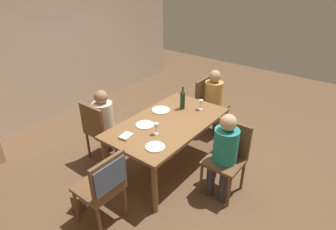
{
  "coord_description": "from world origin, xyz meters",
  "views": [
    {
      "loc": [
        -2.62,
        -2.01,
        2.58
      ],
      "look_at": [
        0.0,
        0.0,
        0.83
      ],
      "focal_mm": 30.25,
      "sensor_mm": 36.0,
      "label": 1
    }
  ],
  "objects_px": {
    "dining_table": "(168,127)",
    "wine_glass_near_left": "(156,126)",
    "dinner_plate_host": "(161,110)",
    "person_man_bearded": "(215,98)",
    "person_man_guest": "(224,150)",
    "chair_far_left": "(100,128)",
    "chair_near": "(228,153)",
    "chair_right_end": "(208,102)",
    "wine_glass_centre": "(201,103)",
    "wine_bottle_tall_green": "(183,99)",
    "dinner_plate_guest_right": "(145,125)",
    "chair_left_end": "(105,182)",
    "person_woman_host": "(105,119)",
    "handbag": "(83,197)",
    "dinner_plate_guest_left": "(155,147)"
  },
  "relations": [
    {
      "from": "dining_table",
      "to": "wine_glass_near_left",
      "type": "relative_size",
      "value": 11.4
    },
    {
      "from": "wine_glass_near_left",
      "to": "dinner_plate_host",
      "type": "bearing_deg",
      "value": 33.71
    },
    {
      "from": "person_man_bearded",
      "to": "person_man_guest",
      "type": "xyz_separation_m",
      "value": [
        -1.26,
        -0.84,
        -0.0
      ]
    },
    {
      "from": "chair_far_left",
      "to": "chair_near",
      "type": "xyz_separation_m",
      "value": [
        0.56,
        -1.72,
        0.0
      ]
    },
    {
      "from": "chair_right_end",
      "to": "wine_glass_centre",
      "type": "relative_size",
      "value": 6.17
    },
    {
      "from": "dining_table",
      "to": "wine_bottle_tall_green",
      "type": "relative_size",
      "value": 4.99
    },
    {
      "from": "dinner_plate_guest_right",
      "to": "chair_left_end",
      "type": "bearing_deg",
      "value": -162.56
    },
    {
      "from": "chair_far_left",
      "to": "person_man_bearded",
      "type": "bearing_deg",
      "value": 62.45
    },
    {
      "from": "person_man_bearded",
      "to": "person_man_guest",
      "type": "relative_size",
      "value": 1.0
    },
    {
      "from": "chair_far_left",
      "to": "chair_left_end",
      "type": "relative_size",
      "value": 1.0
    },
    {
      "from": "wine_bottle_tall_green",
      "to": "dinner_plate_guest_right",
      "type": "distance_m",
      "value": 0.73
    },
    {
      "from": "chair_left_end",
      "to": "person_woman_host",
      "type": "xyz_separation_m",
      "value": [
        0.87,
        0.98,
        0.04
      ]
    },
    {
      "from": "chair_far_left",
      "to": "wine_bottle_tall_green",
      "type": "distance_m",
      "value": 1.25
    },
    {
      "from": "wine_glass_centre",
      "to": "dinner_plate_guest_right",
      "type": "relative_size",
      "value": 0.62
    },
    {
      "from": "chair_far_left",
      "to": "person_woman_host",
      "type": "bearing_deg",
      "value": 90.0
    },
    {
      "from": "handbag",
      "to": "chair_near",
      "type": "bearing_deg",
      "value": -42.6
    },
    {
      "from": "person_woman_host",
      "to": "person_man_bearded",
      "type": "height_order",
      "value": "person_man_bearded"
    },
    {
      "from": "person_man_bearded",
      "to": "dinner_plate_guest_right",
      "type": "relative_size",
      "value": 4.59
    },
    {
      "from": "dining_table",
      "to": "dinner_plate_guest_left",
      "type": "bearing_deg",
      "value": -156.21
    },
    {
      "from": "dinner_plate_host",
      "to": "wine_glass_centre",
      "type": "bearing_deg",
      "value": -48.8
    },
    {
      "from": "chair_left_end",
      "to": "chair_far_left",
      "type": "bearing_deg",
      "value": 52.33
    },
    {
      "from": "chair_left_end",
      "to": "dining_table",
      "type": "bearing_deg",
      "value": 5.75
    },
    {
      "from": "handbag",
      "to": "wine_bottle_tall_green",
      "type": "bearing_deg",
      "value": -9.36
    },
    {
      "from": "person_man_guest",
      "to": "dinner_plate_guest_left",
      "type": "bearing_deg",
      "value": 41.67
    },
    {
      "from": "person_woman_host",
      "to": "chair_near",
      "type": "bearing_deg",
      "value": 14.46
    },
    {
      "from": "dining_table",
      "to": "chair_far_left",
      "type": "bearing_deg",
      "value": 118.61
    },
    {
      "from": "person_man_bearded",
      "to": "chair_right_end",
      "type": "bearing_deg",
      "value": -90.0
    },
    {
      "from": "dining_table",
      "to": "person_woman_host",
      "type": "xyz_separation_m",
      "value": [
        -0.36,
        0.86,
        -0.01
      ]
    },
    {
      "from": "chair_near",
      "to": "person_man_guest",
      "type": "distance_m",
      "value": 0.16
    },
    {
      "from": "dining_table",
      "to": "chair_far_left",
      "type": "xyz_separation_m",
      "value": [
        -0.47,
        0.86,
        -0.11
      ]
    },
    {
      "from": "person_man_bearded",
      "to": "wine_bottle_tall_green",
      "type": "distance_m",
      "value": 0.83
    },
    {
      "from": "chair_far_left",
      "to": "chair_left_end",
      "type": "xyz_separation_m",
      "value": [
        -0.76,
        -0.98,
        0.06
      ]
    },
    {
      "from": "wine_bottle_tall_green",
      "to": "dinner_plate_host",
      "type": "bearing_deg",
      "value": 139.57
    },
    {
      "from": "wine_glass_near_left",
      "to": "wine_glass_centre",
      "type": "height_order",
      "value": "same"
    },
    {
      "from": "dining_table",
      "to": "handbag",
      "type": "distance_m",
      "value": 1.39
    },
    {
      "from": "person_woman_host",
      "to": "dinner_plate_guest_left",
      "type": "xyz_separation_m",
      "value": [
        -0.21,
        -1.11,
        0.1
      ]
    },
    {
      "from": "person_man_guest",
      "to": "dinner_plate_host",
      "type": "relative_size",
      "value": 4.21
    },
    {
      "from": "wine_bottle_tall_green",
      "to": "dinner_plate_guest_left",
      "type": "bearing_deg",
      "value": -162.13
    },
    {
      "from": "handbag",
      "to": "wine_glass_near_left",
      "type": "bearing_deg",
      "value": -25.19
    },
    {
      "from": "dinner_plate_host",
      "to": "dinner_plate_guest_right",
      "type": "relative_size",
      "value": 1.09
    },
    {
      "from": "person_man_guest",
      "to": "wine_glass_centre",
      "type": "xyz_separation_m",
      "value": [
        0.6,
        0.71,
        0.19
      ]
    },
    {
      "from": "chair_near",
      "to": "handbag",
      "type": "distance_m",
      "value": 1.84
    },
    {
      "from": "person_woman_host",
      "to": "dinner_plate_guest_right",
      "type": "xyz_separation_m",
      "value": [
        0.09,
        -0.68,
        0.1
      ]
    },
    {
      "from": "dining_table",
      "to": "person_man_bearded",
      "type": "relative_size",
      "value": 1.53
    },
    {
      "from": "chair_right_end",
      "to": "person_man_guest",
      "type": "bearing_deg",
      "value": 37.06
    },
    {
      "from": "chair_far_left",
      "to": "chair_left_end",
      "type": "bearing_deg",
      "value": -37.67
    },
    {
      "from": "dinner_plate_host",
      "to": "chair_left_end",
      "type": "bearing_deg",
      "value": -164.12
    },
    {
      "from": "wine_glass_near_left",
      "to": "chair_near",
      "type": "bearing_deg",
      "value": -61.96
    },
    {
      "from": "dinner_plate_guest_right",
      "to": "person_woman_host",
      "type": "bearing_deg",
      "value": 97.86
    },
    {
      "from": "dining_table",
      "to": "chair_right_end",
      "type": "xyz_separation_m",
      "value": [
        1.23,
        0.09,
        -0.11
      ]
    }
  ]
}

